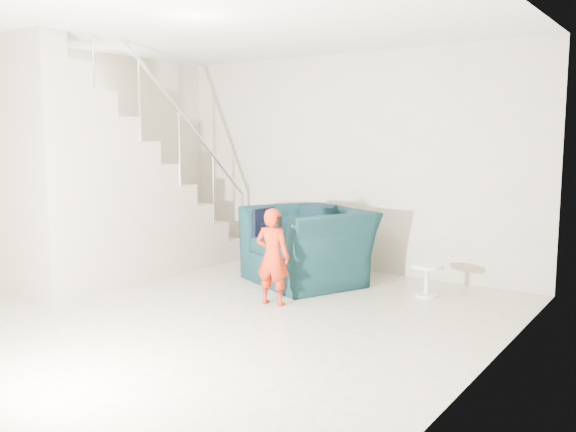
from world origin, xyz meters
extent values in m
plane|color=gray|center=(0.00, 0.00, 0.00)|extent=(5.50, 5.50, 0.00)
plane|color=silver|center=(0.00, 0.00, 2.70)|extent=(5.50, 5.50, 0.00)
plane|color=#A09A83|center=(0.00, 2.75, 1.35)|extent=(5.00, 0.00, 5.00)
plane|color=#A09A83|center=(-2.50, 0.00, 1.35)|extent=(0.00, 5.50, 5.50)
plane|color=#A09A83|center=(2.50, 0.00, 1.35)|extent=(0.00, 5.50, 5.50)
imported|color=black|center=(0.00, 1.84, 0.43)|extent=(1.67, 1.59, 0.85)
imported|color=#9A0410|center=(0.22, 0.82, 0.49)|extent=(0.39, 0.30, 0.98)
cylinder|color=silver|center=(1.38, 2.00, 0.33)|extent=(0.34, 0.34, 0.03)
cylinder|color=silver|center=(1.38, 2.00, 0.16)|extent=(0.05, 0.05, 0.31)
cylinder|color=silver|center=(1.38, 2.00, 0.01)|extent=(0.24, 0.24, 0.03)
cube|color=#ADA089|center=(-2.00, 2.35, 0.14)|extent=(1.00, 0.30, 0.27)
cube|color=#ADA089|center=(-2.00, 2.05, 0.27)|extent=(1.00, 0.30, 0.54)
cube|color=#ADA089|center=(-2.00, 1.75, 0.41)|extent=(1.00, 0.30, 0.81)
cube|color=#ADA089|center=(-2.00, 1.45, 0.54)|extent=(1.00, 0.30, 1.08)
cube|color=#ADA089|center=(-2.00, 1.15, 0.68)|extent=(1.00, 0.30, 1.35)
cube|color=#ADA089|center=(-2.00, 0.85, 0.81)|extent=(1.00, 0.30, 1.62)
cube|color=#ADA089|center=(-2.00, 0.55, 0.95)|extent=(1.00, 0.30, 1.89)
cube|color=#ADA089|center=(-2.00, 0.25, 1.08)|extent=(1.00, 0.30, 2.16)
cube|color=#ADA089|center=(-2.00, -0.05, 1.22)|extent=(1.00, 0.30, 2.43)
cube|color=#ADA089|center=(-2.00, -0.35, 1.35)|extent=(1.00, 0.30, 2.70)
cylinder|color=silver|center=(-1.50, 1.00, 2.25)|extent=(0.04, 3.03, 2.73)
cylinder|color=silver|center=(-1.50, 2.50, 0.50)|extent=(0.04, 0.04, 1.00)
cube|color=black|center=(0.00, 2.09, 0.67)|extent=(0.45, 0.21, 0.45)
cube|color=black|center=(-0.54, 1.77, 0.54)|extent=(0.05, 0.54, 0.60)
cube|color=black|center=(0.33, 0.80, 0.85)|extent=(0.03, 0.05, 0.10)
camera|label=1|loc=(3.72, -4.00, 1.67)|focal=38.00mm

